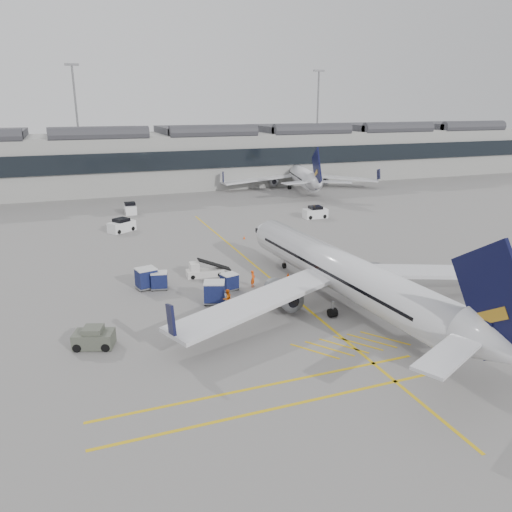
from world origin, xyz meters
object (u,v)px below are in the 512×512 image
object	(u,v)px
baggage_cart_a	(214,292)
ramp_agent_b	(227,299)
belt_loader	(204,271)
ramp_agent_a	(253,279)
pushback_tug	(94,338)
airliner_main	(346,274)

from	to	relation	value
baggage_cart_a	ramp_agent_b	world-z (taller)	baggage_cart_a
belt_loader	ramp_agent_a	size ratio (longest dim) A/B	2.81
belt_loader	ramp_agent_b	xyz separation A→B (m)	(-0.31, -9.01, 0.33)
belt_loader	pushback_tug	world-z (taller)	belt_loader
ramp_agent_b	baggage_cart_a	bearing A→B (deg)	-80.87
belt_loader	pushback_tug	bearing A→B (deg)	-129.54
airliner_main	baggage_cart_a	size ratio (longest dim) A/B	15.77
ramp_agent_a	ramp_agent_b	xyz separation A→B (m)	(-3.95, -4.23, 0.05)
ramp_agent_a	ramp_agent_b	size ratio (longest dim) A/B	0.94
ramp_agent_a	airliner_main	bearing A→B (deg)	-99.86
ramp_agent_b	ramp_agent_a	bearing A→B (deg)	-149.90
pushback_tug	ramp_agent_b	bearing A→B (deg)	36.02
belt_loader	baggage_cart_a	bearing A→B (deg)	-94.35
ramp_agent_a	ramp_agent_b	bearing A→B (deg)	177.70
baggage_cart_a	pushback_tug	xyz separation A→B (m)	(-10.62, -4.96, -0.39)
baggage_cart_a	ramp_agent_a	size ratio (longest dim) A/B	1.42
ramp_agent_a	pushback_tug	bearing A→B (deg)	157.46
ramp_agent_b	pushback_tug	distance (m)	11.86
belt_loader	ramp_agent_b	bearing A→B (deg)	-88.45
airliner_main	pushback_tug	bearing A→B (deg)	177.26
ramp_agent_a	pushback_tug	size ratio (longest dim) A/B	0.51
baggage_cart_a	ramp_agent_b	size ratio (longest dim) A/B	1.34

